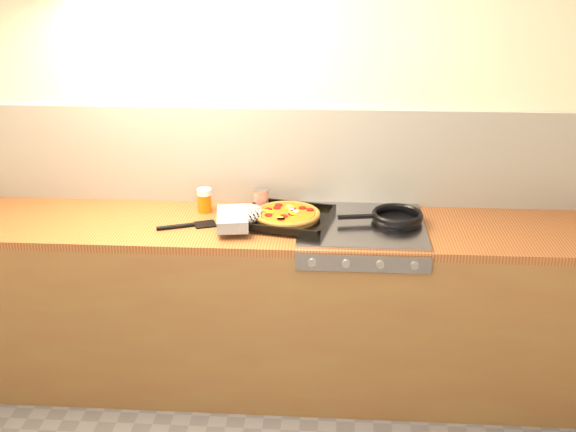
# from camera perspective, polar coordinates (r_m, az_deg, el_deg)

# --- Properties ---
(room_shell) EXTENTS (3.20, 3.20, 3.20)m
(room_shell) POSITION_cam_1_polar(r_m,az_deg,el_deg) (3.44, -1.33, 5.04)
(room_shell) COLOR white
(room_shell) RESTS_ON ground
(counter_run) EXTENTS (3.20, 0.62, 0.90)m
(counter_run) POSITION_cam_1_polar(r_m,az_deg,el_deg) (3.45, -1.64, -7.55)
(counter_run) COLOR brown
(counter_run) RESTS_ON ground
(stovetop) EXTENTS (0.60, 0.56, 0.02)m
(stovetop) POSITION_cam_1_polar(r_m,az_deg,el_deg) (3.25, 6.20, -0.76)
(stovetop) COLOR #9C9CA2
(stovetop) RESTS_ON counter_run
(pizza_on_tray) EXTENTS (0.58, 0.45, 0.07)m
(pizza_on_tray) POSITION_cam_1_polar(r_m,az_deg,el_deg) (3.23, -1.33, 0.02)
(pizza_on_tray) COLOR black
(pizza_on_tray) RESTS_ON stovetop
(frying_pan) EXTENTS (0.43, 0.29, 0.04)m
(frying_pan) POSITION_cam_1_polar(r_m,az_deg,el_deg) (3.28, 9.13, -0.08)
(frying_pan) COLOR black
(frying_pan) RESTS_ON stovetop
(tomato_can) EXTENTS (0.08, 0.08, 0.11)m
(tomato_can) POSITION_cam_1_polar(r_m,az_deg,el_deg) (3.41, -2.30, 1.36)
(tomato_can) COLOR #A91C0D
(tomato_can) RESTS_ON counter_run
(juice_glass) EXTENTS (0.07, 0.07, 0.12)m
(juice_glass) POSITION_cam_1_polar(r_m,az_deg,el_deg) (3.41, -7.09, 1.35)
(juice_glass) COLOR #CF620C
(juice_glass) RESTS_ON counter_run
(wooden_spoon) EXTENTS (0.30, 0.11, 0.02)m
(wooden_spoon) POSITION_cam_1_polar(r_m,az_deg,el_deg) (3.40, 1.05, 0.53)
(wooden_spoon) COLOR #AE8A49
(wooden_spoon) RESTS_ON counter_run
(black_spatula) EXTENTS (0.28, 0.15, 0.02)m
(black_spatula) POSITION_cam_1_polar(r_m,az_deg,el_deg) (3.25, -8.48, -0.80)
(black_spatula) COLOR black
(black_spatula) RESTS_ON counter_run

